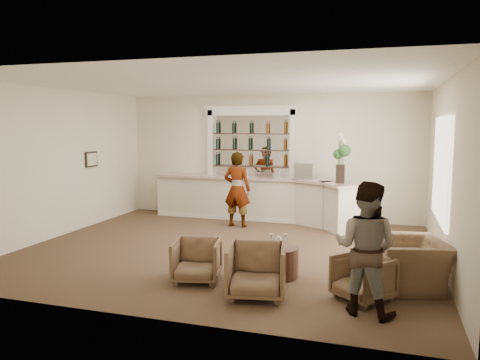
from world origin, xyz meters
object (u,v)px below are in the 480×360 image
armchair_right (363,278)px  flower_vase (341,155)px  cocktail_table (278,262)px  armchair_left (197,260)px  armchair_far (409,264)px  espresso_machine (305,171)px  guest (365,248)px  armchair_center (256,271)px  sommelier (237,189)px  bar_counter (258,199)px

armchair_right → flower_vase: bearing=138.9°
cocktail_table → armchair_left: armchair_left is taller
armchair_far → espresso_machine: bearing=-166.6°
guest → armchair_center: (-1.53, 0.14, -0.50)m
armchair_left → armchair_center: 1.16m
sommelier → armchair_far: size_ratio=1.60×
sommelier → armchair_right: sommelier is taller
guest → armchair_center: bearing=9.6°
bar_counter → espresso_machine: (1.23, -0.05, 0.77)m
guest → bar_counter: bearing=-46.7°
guest → armchair_right: guest is taller
guest → armchair_right: size_ratio=2.48×
armchair_center → armchair_right: armchair_center is taller
bar_counter → guest: 6.22m
cocktail_table → sommelier: (-1.82, 3.46, 0.68)m
sommelier → espresso_machine: bearing=-149.1°
bar_counter → sommelier: size_ratio=3.09×
guest → flower_vase: bearing=-65.7°
sommelier → armchair_left: sommelier is taller
guest → armchair_far: size_ratio=1.53×
espresso_machine → flower_vase: (0.92, -0.54, 0.44)m
cocktail_table → espresso_machine: (-0.29, 4.31, 1.10)m
bar_counter → cocktail_table: bearing=-70.8°
armchair_right → flower_vase: flower_vase is taller
cocktail_table → armchair_left: (-1.20, -0.60, 0.09)m
espresso_machine → flower_vase: 1.15m
guest → armchair_left: (-2.62, 0.52, -0.55)m
bar_counter → armchair_center: bearing=-75.1°
armchair_right → armchair_far: 1.00m
bar_counter → armchair_right: bar_counter is taller
armchair_right → flower_vase: (-0.76, 4.42, 1.46)m
armchair_right → armchair_far: size_ratio=0.62×
armchair_right → guest: bearing=-46.4°
bar_counter → cocktail_table: bar_counter is taller
guest → armchair_right: 0.74m
armchair_center → flower_vase: bearing=70.3°
armchair_far → cocktail_table: bearing=-102.6°
armchair_far → flower_vase: 4.17m
sommelier → guest: size_ratio=1.04×
armchair_center → sommelier: bearing=100.2°
armchair_right → armchair_far: (0.66, 0.75, 0.05)m
guest → armchair_left: size_ratio=2.37×
armchair_left → armchair_center: size_ratio=0.87×
flower_vase → armchair_left: bearing=-112.7°
armchair_center → armchair_far: bearing=15.9°
bar_counter → guest: guest is taller
bar_counter → espresso_machine: espresso_machine is taller
bar_counter → armchair_far: bar_counter is taller
flower_vase → armchair_right: bearing=-80.2°
espresso_machine → armchair_center: bearing=-83.7°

